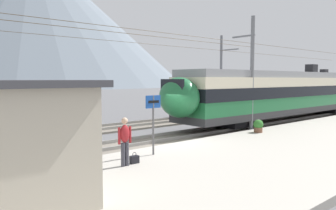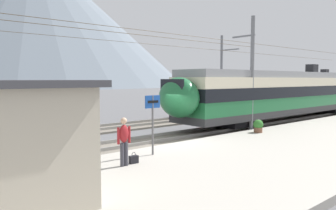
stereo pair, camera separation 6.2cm
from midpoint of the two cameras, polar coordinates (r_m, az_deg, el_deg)
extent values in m
plane|color=#565659|center=(15.98, -0.44, -7.29)|extent=(400.00, 400.00, 0.00)
cube|color=#A39E93|center=(12.85, 13.08, -9.71)|extent=(120.00, 7.94, 0.28)
cube|color=#6B6359|center=(16.90, -3.11, -6.44)|extent=(120.00, 3.00, 0.12)
cube|color=gray|center=(16.32, -1.58, -6.33)|extent=(120.00, 0.07, 0.16)
cube|color=gray|center=(17.44, -4.55, -5.63)|extent=(120.00, 0.07, 0.16)
cube|color=#6B6359|center=(21.31, -11.82, -4.23)|extent=(120.00, 3.00, 0.12)
cube|color=gray|center=(20.67, -10.87, -4.10)|extent=(120.00, 0.07, 0.16)
cube|color=gray|center=(21.92, -12.73, -3.64)|extent=(120.00, 0.07, 0.16)
cube|color=#2D2D30|center=(27.41, 20.61, -0.67)|extent=(22.73, 2.96, 0.45)
cube|color=#1E6638|center=(27.36, 20.65, 0.69)|extent=(22.73, 2.96, 0.85)
cube|color=black|center=(27.32, 20.70, 2.36)|extent=(22.73, 3.00, 0.75)
cube|color=beige|center=(27.30, 20.74, 3.83)|extent=(22.73, 2.96, 0.65)
cube|color=gray|center=(27.31, 20.77, 4.98)|extent=(22.43, 2.76, 0.45)
cube|color=black|center=(21.59, 11.45, -2.96)|extent=(2.80, 2.37, 0.42)
cube|color=black|center=(33.76, 26.41, -0.66)|extent=(2.80, 2.37, 0.42)
ellipsoid|color=#1E6638|center=(17.86, 1.84, 1.33)|extent=(1.80, 2.72, 2.25)
cube|color=black|center=(17.51, 0.63, 2.65)|extent=(0.16, 1.77, 1.19)
cube|color=black|center=(30.35, 23.93, 5.90)|extent=(0.90, 0.70, 0.70)
cube|color=#2D2D30|center=(41.22, 22.83, 0.92)|extent=(33.10, 2.98, 0.45)
cube|color=red|center=(41.18, 22.86, 1.83)|extent=(33.10, 2.98, 0.85)
cube|color=black|center=(41.16, 22.90, 2.94)|extent=(33.10, 3.02, 0.75)
cube|color=white|center=(41.15, 22.93, 3.91)|extent=(33.10, 2.98, 0.65)
cube|color=gray|center=(41.15, 22.95, 4.68)|extent=(32.80, 2.78, 0.45)
cube|color=black|center=(32.44, 14.60, -0.53)|extent=(2.80, 2.39, 0.42)
ellipsoid|color=red|center=(27.02, 6.31, 2.40)|extent=(1.80, 2.74, 2.25)
cube|color=black|center=(26.65, 5.58, 3.29)|extent=(0.16, 1.79, 1.19)
cube|color=black|center=(45.65, 25.79, 5.26)|extent=(0.90, 0.70, 0.70)
cylinder|color=slate|center=(20.56, 14.52, 5.18)|extent=(0.24, 0.24, 7.12)
cube|color=slate|center=(21.13, 13.10, 11.73)|extent=(0.10, 1.67, 0.10)
cylinder|color=#473823|center=(21.51, 11.60, 10.96)|extent=(39.68, 0.02, 0.02)
cylinder|color=slate|center=(31.48, 9.29, 5.29)|extent=(0.24, 0.24, 7.44)
cube|color=slate|center=(31.00, 10.67, 9.57)|extent=(0.10, 2.17, 0.10)
cylinder|color=#473823|center=(30.40, 12.05, 9.17)|extent=(39.68, 0.02, 0.02)
cylinder|color=#59595B|center=(12.81, -2.76, -3.58)|extent=(0.08, 0.08, 2.37)
cube|color=#19479E|center=(12.72, -2.77, 0.58)|extent=(0.70, 0.06, 0.50)
cube|color=black|center=(12.69, -2.68, 0.57)|extent=(0.52, 0.01, 0.10)
cylinder|color=#383842|center=(11.35, -8.11, -8.67)|extent=(0.14, 0.14, 0.82)
cylinder|color=#383842|center=(11.43, -7.42, -8.56)|extent=(0.14, 0.14, 0.82)
ellipsoid|color=maroon|center=(11.25, -7.80, -5.04)|extent=(0.36, 0.22, 0.62)
sphere|color=tan|center=(11.18, -7.83, -2.77)|extent=(0.22, 0.22, 0.22)
cylinder|color=maroon|center=(11.14, -8.76, -5.40)|extent=(0.09, 0.09, 0.58)
cylinder|color=maroon|center=(11.37, -6.86, -5.18)|extent=(0.09, 0.09, 0.58)
cube|color=black|center=(11.76, -6.10, -9.54)|extent=(0.32, 0.18, 0.27)
torus|color=black|center=(11.71, -6.11, -8.65)|extent=(0.16, 0.02, 0.16)
cylinder|color=brown|center=(18.98, 15.54, -4.25)|extent=(0.47, 0.47, 0.29)
sphere|color=#33752D|center=(18.94, 15.56, -3.32)|extent=(0.56, 0.56, 0.56)
sphere|color=purple|center=(18.92, 15.57, -2.95)|extent=(0.31, 0.31, 0.31)
cone|color=slate|center=(178.54, -22.57, 14.12)|extent=(149.18, 149.18, 67.97)
camera|label=1|loc=(0.03, -90.09, -0.01)|focal=34.53mm
camera|label=2|loc=(0.03, 89.91, 0.01)|focal=34.53mm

